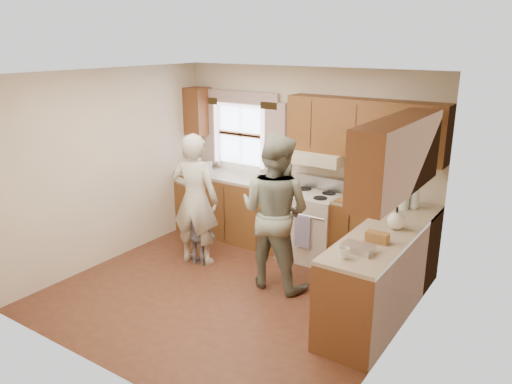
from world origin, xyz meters
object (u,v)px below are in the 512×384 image
Objects in this scene: woman_left at (195,200)px; child at (199,235)px; woman_right at (275,212)px; stove at (312,224)px.

woman_left reaches higher than child.
woman_left is 0.47m from child.
stove is at bearing -91.82° from woman_right.
woman_right is 1.23m from child.
woman_left is 2.17× the size of child.
stove is 0.62× the size of woman_left.
woman_right is at bearing -89.83° from stove.
woman_left is at bearing -38.56° from child.
child is at bearing -137.51° from stove.
stove is 1.51m from child.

